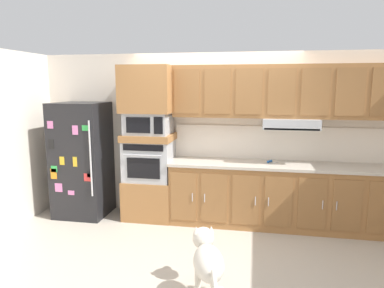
# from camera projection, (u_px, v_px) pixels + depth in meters

# --- Properties ---
(ground_plane) EXTENTS (9.60, 9.60, 0.00)m
(ground_plane) POSITION_uv_depth(u_px,v_px,m) (204.00, 242.00, 4.47)
(ground_plane) COLOR #B2A899
(back_kitchen_wall) EXTENTS (6.20, 0.12, 2.50)m
(back_kitchen_wall) POSITION_uv_depth(u_px,v_px,m) (215.00, 135.00, 5.34)
(back_kitchen_wall) COLOR silver
(back_kitchen_wall) RESTS_ON ground
(side_panel_left) EXTENTS (0.12, 7.10, 2.50)m
(side_panel_left) POSITION_uv_depth(u_px,v_px,m) (5.00, 141.00, 4.77)
(side_panel_left) COLOR silver
(side_panel_left) RESTS_ON ground
(refrigerator) EXTENTS (0.76, 0.73, 1.76)m
(refrigerator) POSITION_uv_depth(u_px,v_px,m) (82.00, 159.00, 5.35)
(refrigerator) COLOR black
(refrigerator) RESTS_ON ground
(oven_base_cabinet) EXTENTS (0.74, 0.62, 0.60)m
(oven_base_cabinet) POSITION_uv_depth(u_px,v_px,m) (150.00, 198.00, 5.32)
(oven_base_cabinet) COLOR #996638
(oven_base_cabinet) RESTS_ON ground
(built_in_oven) EXTENTS (0.70, 0.62, 0.60)m
(built_in_oven) POSITION_uv_depth(u_px,v_px,m) (149.00, 160.00, 5.22)
(built_in_oven) COLOR #A8AAAF
(built_in_oven) RESTS_ON oven_base_cabinet
(appliance_mid_shelf) EXTENTS (0.74, 0.62, 0.10)m
(appliance_mid_shelf) POSITION_uv_depth(u_px,v_px,m) (149.00, 137.00, 5.16)
(appliance_mid_shelf) COLOR #996638
(appliance_mid_shelf) RESTS_ON built_in_oven
(microwave) EXTENTS (0.64, 0.54, 0.32)m
(microwave) POSITION_uv_depth(u_px,v_px,m) (149.00, 123.00, 5.13)
(microwave) COLOR #A8AAAF
(microwave) RESTS_ON appliance_mid_shelf
(appliance_upper_cabinet) EXTENTS (0.74, 0.62, 0.68)m
(appliance_upper_cabinet) POSITION_uv_depth(u_px,v_px,m) (148.00, 89.00, 5.05)
(appliance_upper_cabinet) COLOR #996638
(appliance_upper_cabinet) RESTS_ON microwave
(lower_cabinet_run) EXTENTS (3.06, 0.63, 0.88)m
(lower_cabinet_run) POSITION_uv_depth(u_px,v_px,m) (277.00, 196.00, 4.96)
(lower_cabinet_run) COLOR #996638
(lower_cabinet_run) RESTS_ON ground
(countertop_slab) EXTENTS (3.10, 0.64, 0.04)m
(countertop_slab) POSITION_uv_depth(u_px,v_px,m) (278.00, 165.00, 4.88)
(countertop_slab) COLOR #BCB2A3
(countertop_slab) RESTS_ON lower_cabinet_run
(backsplash_panel) EXTENTS (3.10, 0.02, 0.50)m
(backsplash_panel) POSITION_uv_depth(u_px,v_px,m) (278.00, 143.00, 5.12)
(backsplash_panel) COLOR white
(backsplash_panel) RESTS_ON countertop_slab
(upper_cabinet_with_hood) EXTENTS (3.06, 0.48, 0.88)m
(upper_cabinet_with_hood) POSITION_uv_depth(u_px,v_px,m) (281.00, 94.00, 4.83)
(upper_cabinet_with_hood) COLOR #996638
(upper_cabinet_with_hood) RESTS_ON backsplash_panel
(screwdriver) EXTENTS (0.17, 0.16, 0.03)m
(screwdriver) POSITION_uv_depth(u_px,v_px,m) (270.00, 161.00, 4.97)
(screwdriver) COLOR blue
(screwdriver) RESTS_ON countertop_slab
(dog) EXTENTS (0.41, 0.91, 0.63)m
(dog) POSITION_uv_depth(u_px,v_px,m) (207.00, 259.00, 3.20)
(dog) COLOR beige
(dog) RESTS_ON ground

